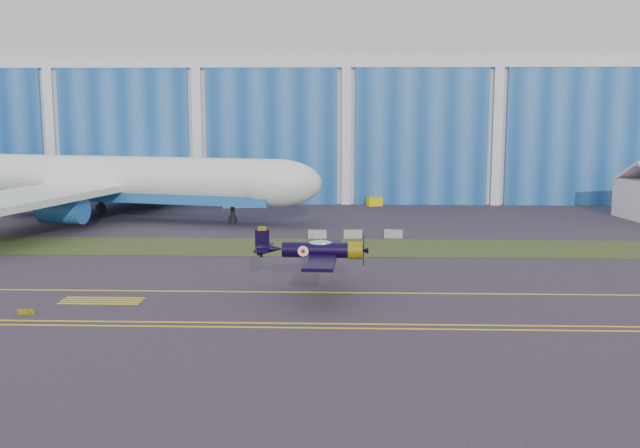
{
  "coord_description": "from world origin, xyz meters",
  "views": [
    {
      "loc": [
        0.1,
        -61.32,
        14.06
      ],
      "look_at": [
        -2.22,
        3.28,
        4.09
      ],
      "focal_mm": 42.0,
      "sensor_mm": 36.0,
      "label": 1
    }
  ],
  "objects_px": {
    "warbird": "(316,250)",
    "tug": "(374,202)",
    "shipping_container": "(243,198)",
    "jetliner": "(99,129)"
  },
  "relations": [
    {
      "from": "warbird",
      "to": "tug",
      "type": "distance_m",
      "value": 53.86
    },
    {
      "from": "warbird",
      "to": "shipping_container",
      "type": "relative_size",
      "value": 2.04
    },
    {
      "from": "shipping_container",
      "to": "tug",
      "type": "xyz_separation_m",
      "value": [
        19.1,
        2.16,
        -0.65
      ]
    },
    {
      "from": "warbird",
      "to": "tug",
      "type": "relative_size",
      "value": 5.61
    },
    {
      "from": "warbird",
      "to": "shipping_container",
      "type": "xyz_separation_m",
      "value": [
        -12.7,
        51.24,
        -2.22
      ]
    },
    {
      "from": "jetliner",
      "to": "shipping_container",
      "type": "relative_size",
      "value": 13.17
    },
    {
      "from": "warbird",
      "to": "tug",
      "type": "height_order",
      "value": "warbird"
    },
    {
      "from": "warbird",
      "to": "shipping_container",
      "type": "bearing_deg",
      "value": 105.98
    },
    {
      "from": "jetliner",
      "to": "shipping_container",
      "type": "distance_m",
      "value": 22.78
    },
    {
      "from": "warbird",
      "to": "tug",
      "type": "xyz_separation_m",
      "value": [
        6.4,
        53.4,
        -2.87
      ]
    }
  ]
}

